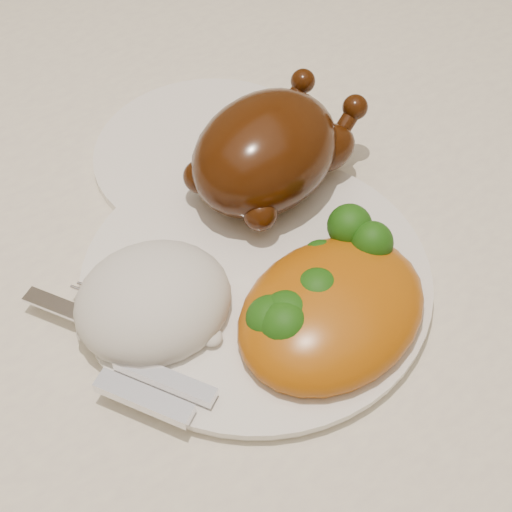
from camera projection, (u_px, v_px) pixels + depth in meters
dining_table at (123, 325)px, 0.63m from camera, size 1.60×0.90×0.76m
tablecloth at (110, 274)px, 0.57m from camera, size 1.73×1.03×0.18m
dinner_plate at (256, 278)px, 0.53m from camera, size 0.30×0.30×0.01m
side_plate at (210, 153)px, 0.61m from camera, size 0.26×0.26×0.01m
roast_chicken at (269, 150)px, 0.55m from camera, size 0.17×0.13×0.08m
rice_mound at (153, 301)px, 0.49m from camera, size 0.12×0.11×0.06m
mac_and_cheese at (332, 302)px, 0.49m from camera, size 0.16×0.14×0.06m
cutlery at (136, 363)px, 0.47m from camera, size 0.08×0.16×0.01m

